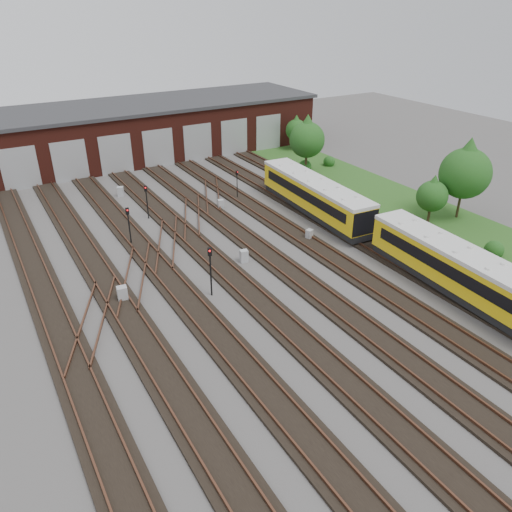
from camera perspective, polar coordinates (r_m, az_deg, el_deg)
ground at (r=32.06m, az=6.01°, el=-6.70°), size 120.00×120.00×0.00m
track_network at (r=32.30m, az=5.16°, el=-6.13°), size 30.40×70.00×0.33m
maintenance_shed at (r=64.78m, az=-15.63°, el=13.47°), size 51.00×12.50×6.35m
grass_verge at (r=50.24m, az=17.00°, el=5.44°), size 8.00×55.00×0.05m
metro_train at (r=35.67m, az=22.18°, el=-1.48°), size 3.40×46.64×3.00m
signal_mast_0 at (r=40.97m, az=-14.36°, el=3.87°), size 0.29×0.27×3.22m
signal_mast_1 at (r=32.82m, az=-5.23°, el=-1.09°), size 0.32×0.31×3.58m
signal_mast_2 at (r=45.76m, az=-12.40°, el=6.54°), size 0.30×0.29×3.12m
signal_mast_3 at (r=49.49m, az=-2.18°, el=8.57°), size 0.24×0.23×2.89m
relay_cabinet_0 at (r=34.10m, az=-15.02°, el=-4.22°), size 0.71×0.62×1.08m
relay_cabinet_1 at (r=52.33m, az=-15.22°, el=7.12°), size 0.74×0.69×0.99m
relay_cabinet_2 at (r=37.75m, az=-1.39°, el=-0.01°), size 0.65×0.57×0.97m
relay_cabinet_3 at (r=47.60m, az=-4.05°, el=5.94°), size 0.61×0.54×0.89m
relay_cabinet_4 at (r=41.51m, az=6.10°, el=2.45°), size 0.65×0.60×0.88m
tree_0 at (r=57.11m, az=5.88°, el=13.53°), size 3.95×3.95×6.54m
tree_1 at (r=66.45m, az=4.63°, el=14.43°), size 2.72×2.72×4.51m
tree_2 at (r=47.62m, az=22.90°, el=9.31°), size 4.45×4.45×7.37m
tree_3 at (r=46.04m, az=19.55°, el=6.85°), size 2.70×2.70×4.48m
bush_0 at (r=42.66m, az=25.61°, el=0.89°), size 1.48×1.48×1.48m
bush_1 at (r=58.52m, az=5.64°, el=10.36°), size 1.47×1.47×1.47m
bush_2 at (r=60.72m, az=8.38°, el=10.79°), size 1.36×1.36×1.36m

